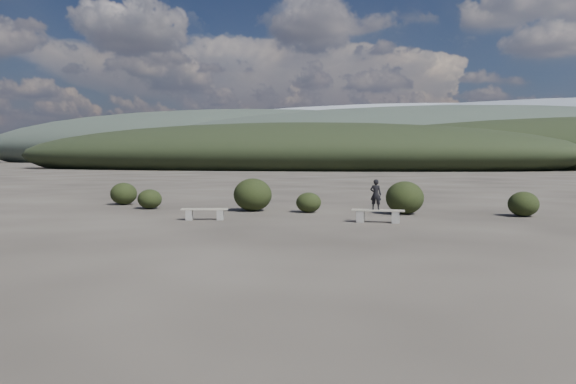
% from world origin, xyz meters
% --- Properties ---
extents(ground, '(1200.00, 1200.00, 0.00)m').
position_xyz_m(ground, '(0.00, 0.00, 0.00)').
color(ground, '#2C2722').
rests_on(ground, ground).
extents(bench_left, '(1.62, 0.77, 0.40)m').
position_xyz_m(bench_left, '(-2.62, 4.92, 0.24)').
color(bench_left, gray).
rests_on(bench_left, ground).
extents(bench_right, '(1.73, 0.41, 0.43)m').
position_xyz_m(bench_right, '(3.20, 5.67, 0.26)').
color(bench_right, gray).
rests_on(bench_right, ground).
extents(seated_person, '(0.38, 0.26, 1.00)m').
position_xyz_m(seated_person, '(3.12, 5.67, 0.93)').
color(seated_person, black).
rests_on(seated_person, bench_right).
extents(shrub_a, '(1.00, 1.00, 0.82)m').
position_xyz_m(shrub_a, '(-6.55, 8.26, 0.41)').
color(shrub_a, black).
rests_on(shrub_a, ground).
extents(shrub_b, '(1.53, 1.53, 1.31)m').
position_xyz_m(shrub_b, '(-2.08, 8.45, 0.66)').
color(shrub_b, black).
rests_on(shrub_b, ground).
extents(shrub_c, '(0.98, 0.98, 0.78)m').
position_xyz_m(shrub_c, '(0.23, 8.43, 0.39)').
color(shrub_c, black).
rests_on(shrub_c, ground).
extents(shrub_d, '(1.43, 1.43, 1.25)m').
position_xyz_m(shrub_d, '(3.88, 8.73, 0.62)').
color(shrub_d, black).
rests_on(shrub_d, ground).
extents(shrub_e, '(1.09, 1.09, 0.91)m').
position_xyz_m(shrub_e, '(8.10, 9.00, 0.45)').
color(shrub_e, black).
rests_on(shrub_e, ground).
extents(shrub_f, '(1.19, 1.19, 1.00)m').
position_xyz_m(shrub_f, '(-8.72, 9.81, 0.50)').
color(shrub_f, black).
rests_on(shrub_f, ground).
extents(mountain_ridges, '(500.00, 400.00, 56.00)m').
position_xyz_m(mountain_ridges, '(-7.48, 339.06, 10.84)').
color(mountain_ridges, black).
rests_on(mountain_ridges, ground).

